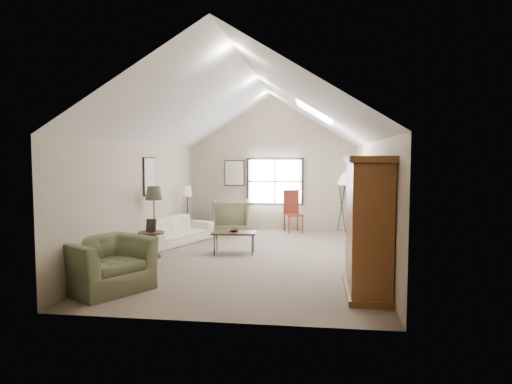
# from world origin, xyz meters

# --- Properties ---
(room_shell) EXTENTS (5.01, 8.01, 4.00)m
(room_shell) POSITION_xyz_m (0.00, 0.00, 3.21)
(room_shell) COLOR #746352
(room_shell) RESTS_ON ground
(window) EXTENTS (1.72, 0.08, 1.42)m
(window) POSITION_xyz_m (0.10, 3.96, 1.45)
(window) COLOR black
(window) RESTS_ON room_shell
(skylight) EXTENTS (0.80, 1.20, 0.52)m
(skylight) POSITION_xyz_m (1.30, 0.90, 3.22)
(skylight) COLOR white
(skylight) RESTS_ON room_shell
(wall_art) EXTENTS (1.97, 3.71, 0.88)m
(wall_art) POSITION_xyz_m (-1.88, 1.94, 1.73)
(wall_art) COLOR black
(wall_art) RESTS_ON room_shell
(armoire) EXTENTS (0.60, 1.50, 2.20)m
(armoire) POSITION_xyz_m (2.18, -2.40, 1.10)
(armoire) COLOR brown
(armoire) RESTS_ON ground
(tv_alcove) EXTENTS (0.32, 1.30, 2.10)m
(tv_alcove) POSITION_xyz_m (2.34, 1.60, 1.15)
(tv_alcove) COLOR white
(tv_alcove) RESTS_ON ground
(media_console) EXTENTS (0.34, 1.18, 0.60)m
(media_console) POSITION_xyz_m (2.32, 1.60, 0.30)
(media_console) COLOR #382316
(media_console) RESTS_ON ground
(tv_panel) EXTENTS (0.05, 0.90, 0.55)m
(tv_panel) POSITION_xyz_m (2.32, 1.60, 0.92)
(tv_panel) COLOR black
(tv_panel) RESTS_ON media_console
(sofa) EXTENTS (1.65, 2.43, 0.66)m
(sofa) POSITION_xyz_m (-2.20, 1.24, 0.33)
(sofa) COLOR beige
(sofa) RESTS_ON ground
(armchair_near) EXTENTS (1.67, 1.73, 0.85)m
(armchair_near) POSITION_xyz_m (-2.07, -2.80, 0.43)
(armchair_near) COLOR #666949
(armchair_near) RESTS_ON ground
(armchair_far) EXTENTS (1.18, 1.21, 0.96)m
(armchair_far) POSITION_xyz_m (-1.12, 3.22, 0.48)
(armchair_far) COLOR #626748
(armchair_far) RESTS_ON ground
(coffee_table) EXTENTS (1.02, 0.62, 0.50)m
(coffee_table) POSITION_xyz_m (-0.48, 0.26, 0.25)
(coffee_table) COLOR #3A2818
(coffee_table) RESTS_ON ground
(bowl) EXTENTS (0.25, 0.25, 0.06)m
(bowl) POSITION_xyz_m (-0.48, 0.26, 0.53)
(bowl) COLOR #3C2318
(bowl) RESTS_ON coffee_table
(side_table) EXTENTS (0.73, 0.73, 0.57)m
(side_table) POSITION_xyz_m (-2.20, -0.36, 0.28)
(side_table) COLOR #3B2818
(side_table) RESTS_ON ground
(side_chair) EXTENTS (0.62, 0.62, 1.22)m
(side_chair) POSITION_xyz_m (0.69, 3.44, 0.61)
(side_chair) COLOR maroon
(side_chair) RESTS_ON ground
(tripod_lamp) EXTENTS (0.62, 0.62, 1.77)m
(tripod_lamp) POSITION_xyz_m (2.20, 3.70, 0.88)
(tripod_lamp) COLOR white
(tripod_lamp) RESTS_ON ground
(dark_lamp) EXTENTS (0.49, 0.49, 1.58)m
(dark_lamp) POSITION_xyz_m (-2.20, -0.16, 0.79)
(dark_lamp) COLOR #26291D
(dark_lamp) RESTS_ON ground
(tan_lamp) EXTENTS (0.37, 0.37, 1.42)m
(tan_lamp) POSITION_xyz_m (-2.20, 2.44, 0.71)
(tan_lamp) COLOR tan
(tan_lamp) RESTS_ON ground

